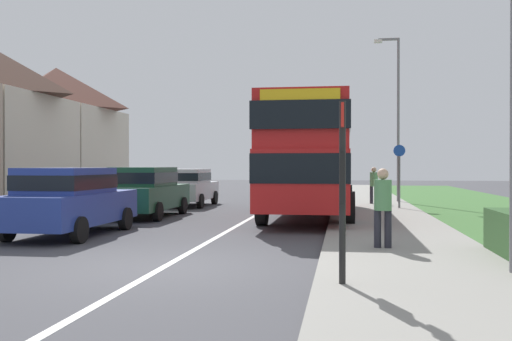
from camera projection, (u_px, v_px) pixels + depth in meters
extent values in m
plane|color=#424247|center=(164.00, 267.00, 9.77)|extent=(120.00, 120.00, 0.00)
cube|color=silver|center=(244.00, 222.00, 17.68)|extent=(0.14, 60.00, 0.01)
cube|color=gray|center=(389.00, 229.00, 15.07)|extent=(3.20, 68.00, 0.12)
cube|color=red|center=(310.00, 178.00, 19.08)|extent=(2.50, 9.58, 1.65)
cube|color=red|center=(311.00, 129.00, 19.07)|extent=(2.45, 9.39, 1.55)
cube|color=black|center=(311.00, 168.00, 19.08)|extent=(2.53, 9.63, 0.76)
cube|color=black|center=(311.00, 127.00, 19.07)|extent=(2.53, 9.63, 0.72)
cube|color=gold|center=(300.00, 98.00, 14.37)|extent=(2.00, 0.08, 0.44)
cylinder|color=black|center=(282.00, 198.00, 22.21)|extent=(0.30, 1.00, 1.00)
cylinder|color=black|center=(348.00, 198.00, 21.84)|extent=(0.30, 1.00, 1.00)
cylinder|color=black|center=(262.00, 208.00, 16.67)|extent=(0.30, 1.00, 1.00)
cylinder|color=black|center=(350.00, 209.00, 16.29)|extent=(0.30, 1.00, 1.00)
cube|color=navy|center=(71.00, 208.00, 14.26)|extent=(1.79, 4.43, 0.75)
cube|color=navy|center=(67.00, 181.00, 14.04)|extent=(1.57, 2.44, 0.62)
cube|color=black|center=(67.00, 182.00, 14.04)|extent=(1.61, 2.46, 0.35)
cylinder|color=black|center=(64.00, 218.00, 15.75)|extent=(0.20, 0.60, 0.60)
cylinder|color=black|center=(125.00, 219.00, 15.49)|extent=(0.20, 0.60, 0.60)
cylinder|color=black|center=(6.00, 229.00, 13.04)|extent=(0.20, 0.60, 0.60)
cylinder|color=black|center=(79.00, 230.00, 12.78)|extent=(0.20, 0.60, 0.60)
cube|color=#19472D|center=(146.00, 197.00, 19.39)|extent=(1.76, 4.55, 0.76)
cube|color=#19472D|center=(144.00, 177.00, 19.16)|extent=(1.54, 2.50, 0.62)
cube|color=black|center=(144.00, 177.00, 19.16)|extent=(1.58, 2.53, 0.35)
cylinder|color=black|center=(137.00, 205.00, 20.92)|extent=(0.20, 0.60, 0.60)
cylinder|color=black|center=(183.00, 205.00, 20.66)|extent=(0.20, 0.60, 0.60)
cylinder|color=black|center=(105.00, 211.00, 18.13)|extent=(0.20, 0.60, 0.60)
cylinder|color=black|center=(158.00, 212.00, 17.87)|extent=(0.20, 0.60, 0.60)
cube|color=#B7B7BC|center=(188.00, 191.00, 24.66)|extent=(1.75, 4.18, 0.71)
cube|color=#B7B7BC|center=(187.00, 176.00, 24.45)|extent=(1.54, 2.30, 0.58)
cube|color=black|center=(187.00, 177.00, 24.45)|extent=(1.58, 2.32, 0.32)
cylinder|color=black|center=(177.00, 197.00, 26.08)|extent=(0.20, 0.60, 0.60)
cylinder|color=black|center=(215.00, 198.00, 25.82)|extent=(0.20, 0.60, 0.60)
cylinder|color=black|center=(159.00, 201.00, 23.52)|extent=(0.20, 0.60, 0.60)
cylinder|color=black|center=(200.00, 201.00, 23.26)|extent=(0.20, 0.60, 0.60)
cylinder|color=#23232D|center=(378.00, 232.00, 11.28)|extent=(0.14, 0.14, 0.85)
cylinder|color=#23232D|center=(388.00, 232.00, 11.25)|extent=(0.14, 0.14, 0.85)
cylinder|color=#518C56|center=(383.00, 195.00, 11.26)|extent=(0.34, 0.34, 0.60)
sphere|color=tan|center=(383.00, 174.00, 11.25)|extent=(0.22, 0.22, 0.22)
cylinder|color=#23232D|center=(371.00, 196.00, 24.48)|extent=(0.14, 0.14, 0.85)
cylinder|color=#23232D|center=(376.00, 196.00, 24.45)|extent=(0.14, 0.14, 0.85)
cylinder|color=#518C56|center=(374.00, 179.00, 24.46)|extent=(0.34, 0.34, 0.60)
sphere|color=tan|center=(374.00, 170.00, 24.46)|extent=(0.22, 0.22, 0.22)
cylinder|color=black|center=(342.00, 197.00, 7.82)|extent=(0.09, 0.09, 2.60)
cube|color=red|center=(343.00, 116.00, 7.81)|extent=(0.04, 0.44, 0.32)
cube|color=black|center=(342.00, 178.00, 7.84)|extent=(0.06, 0.52, 0.68)
cylinder|color=slate|center=(399.00, 183.00, 21.94)|extent=(0.08, 0.08, 2.10)
cylinder|color=blue|center=(399.00, 151.00, 21.93)|extent=(0.44, 0.03, 0.44)
cylinder|color=slate|center=(398.00, 121.00, 25.97)|extent=(0.12, 0.12, 7.48)
cube|color=slate|center=(388.00, 39.00, 26.01)|extent=(0.90, 0.10, 0.10)
cube|color=silver|center=(378.00, 41.00, 26.07)|extent=(0.36, 0.20, 0.14)
cube|color=beige|center=(56.00, 153.00, 32.72)|extent=(6.13, 6.50, 4.91)
pyramid|color=brown|center=(56.00, 89.00, 32.69)|extent=(6.13, 6.50, 2.38)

